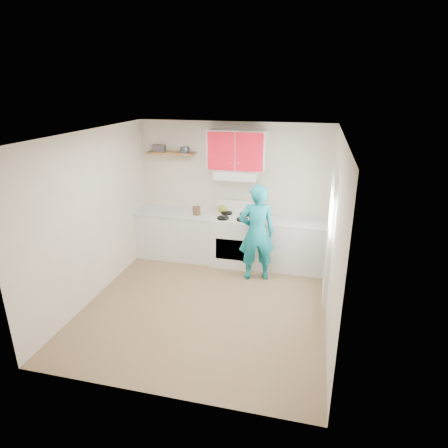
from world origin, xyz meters
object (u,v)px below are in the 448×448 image
(kettle, at_px, (222,209))
(crock, at_px, (197,211))
(tin, at_px, (185,150))
(stove, at_px, (234,240))
(person, at_px, (257,233))

(kettle, relative_size, crock, 0.99)
(crock, bearing_deg, tin, 141.28)
(stove, relative_size, crock, 5.25)
(tin, relative_size, kettle, 0.94)
(tin, height_order, kettle, tin)
(stove, xyz_separation_m, tin, (-0.98, 0.18, 1.63))
(kettle, bearing_deg, stove, -46.94)
(stove, distance_m, tin, 1.91)
(tin, bearing_deg, person, -25.51)
(stove, distance_m, person, 0.82)
(kettle, distance_m, person, 1.07)
(crock, height_order, person, person)
(person, bearing_deg, kettle, -59.61)
(stove, bearing_deg, crock, -177.46)
(stove, bearing_deg, kettle, 145.30)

